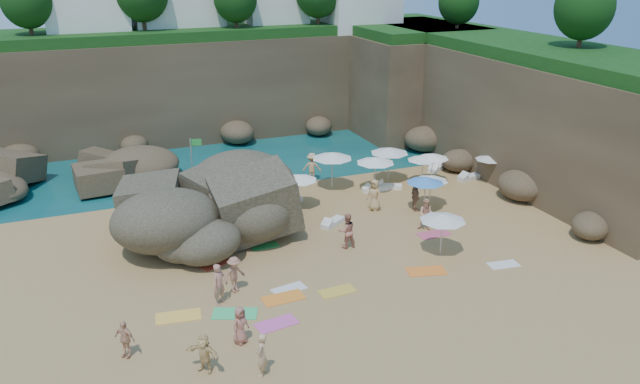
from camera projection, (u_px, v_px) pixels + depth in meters
name	position (u px, v px, depth m)	size (l,w,h in m)	color
ground	(306.00, 253.00, 31.78)	(120.00, 120.00, 0.00)	tan
seawater	(190.00, 119.00, 57.71)	(120.00, 120.00, 0.00)	#0C4751
cliff_back	(222.00, 84.00, 52.67)	(44.00, 8.00, 8.00)	brown
cliff_right	(516.00, 110.00, 43.98)	(8.00, 30.00, 8.00)	brown
cliff_corner	(406.00, 82.00, 53.65)	(10.00, 12.00, 8.00)	brown
rock_promontory	(67.00, 182.00, 41.72)	(12.00, 7.00, 2.00)	brown
rock_outcrop	(238.00, 233.00, 34.08)	(9.13, 6.84, 3.65)	brown
flag_pole	(194.00, 159.00, 38.87)	(0.71, 0.16, 3.66)	silver
parasol_0	(332.00, 155.00, 39.73)	(2.61, 2.61, 2.47)	silver
parasol_1	(299.00, 177.00, 36.81)	(2.23, 2.23, 2.11)	silver
parasol_2	(423.00, 158.00, 40.78)	(2.07, 2.07, 1.96)	silver
parasol_3	(433.00, 156.00, 40.95)	(2.14, 2.14, 2.03)	silver
parasol_4	(375.00, 160.00, 39.32)	(2.44, 2.44, 2.31)	silver
parasol_5	(390.00, 150.00, 41.03)	(2.52, 2.52, 2.38)	silver
parasol_7	(431.00, 178.00, 37.07)	(2.07, 2.07, 1.96)	silver
parasol_8	(490.00, 157.00, 41.16)	(1.97, 1.97, 1.87)	silver
parasol_10	(425.00, 180.00, 36.40)	(2.22, 2.22, 2.10)	silver
parasol_11	(443.00, 217.00, 31.00)	(2.33, 2.33, 2.20)	silver
lounger_0	(287.00, 201.00, 38.15)	(1.84, 0.61, 0.29)	white
lounger_1	(388.00, 186.00, 40.54)	(1.72, 0.57, 0.27)	white
lounger_2	(437.00, 168.00, 44.02)	(1.93, 0.64, 0.30)	white
lounger_3	(375.00, 189.00, 40.10)	(1.65, 0.55, 0.26)	white
lounger_4	(470.00, 177.00, 42.18)	(1.88, 0.63, 0.29)	silver
lounger_5	(333.00, 223.00, 35.08)	(1.70, 0.57, 0.27)	white
towel_1	(277.00, 324.00, 25.70)	(1.73, 0.87, 0.03)	#DA54A3
towel_2	(283.00, 298.00, 27.62)	(1.87, 0.93, 0.03)	orange
towel_3	(235.00, 313.00, 26.43)	(1.89, 0.95, 0.03)	#39C770
towel_4	(179.00, 316.00, 26.21)	(1.87, 0.93, 0.03)	#FFBE43
towel_5	(289.00, 289.00, 28.37)	(1.56, 0.78, 0.03)	silver
towel_7	(215.00, 264.00, 30.64)	(1.50, 0.75, 0.03)	#DB4226
towel_9	(434.00, 234.00, 33.91)	(1.79, 0.90, 0.03)	#CA4E70
towel_10	(426.00, 271.00, 29.96)	(1.87, 0.94, 0.03)	orange
towel_11	(265.00, 246.00, 32.54)	(1.45, 0.73, 0.03)	green
towel_12	(337.00, 291.00, 28.18)	(1.65, 0.83, 0.03)	gold
towel_13	(504.00, 265.00, 30.59)	(1.51, 0.76, 0.03)	silver
person_stand_0	(219.00, 284.00, 26.90)	(0.69, 0.45, 1.89)	#B77460
person_stand_1	(347.00, 231.00, 32.09)	(0.92, 0.71, 1.89)	#BA705D
person_stand_2	(312.00, 167.00, 41.66)	(1.25, 0.51, 1.93)	tan
person_stand_3	(415.00, 196.00, 36.74)	(1.07, 0.45, 1.83)	#94674A
person_stand_4	(374.00, 195.00, 36.84)	(0.93, 0.51, 1.90)	tan
person_stand_5	(156.00, 221.00, 33.35)	(1.69, 0.49, 1.82)	#AD7B56
person_stand_6	(262.00, 355.00, 22.31)	(0.62, 0.41, 1.71)	tan
person_lie_0	(235.00, 287.00, 28.09)	(1.09, 1.69, 0.45)	#A46B52
person_lie_1	(126.00, 352.00, 23.57)	(0.88, 1.50, 0.37)	tan
person_lie_2	(241.00, 338.00, 24.40)	(0.75, 1.54, 0.41)	#AA6455
person_lie_3	(205.00, 366.00, 22.74)	(1.39, 1.50, 0.40)	#DEBA74
person_lie_5	(426.00, 224.00, 34.36)	(0.87, 1.79, 0.68)	#E2A380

